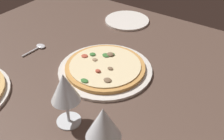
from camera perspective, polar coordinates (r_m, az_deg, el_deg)
dining_table at (r=87.72cm, az=1.50°, el=-4.02°), size 150.00×110.00×4.00cm
pizza_main at (r=91.39cm, az=-1.44°, el=0.42°), size 31.72×31.72×3.40cm
wine_glass_far at (r=67.90cm, az=-9.92°, el=-4.02°), size 7.56×7.56×16.08cm
wine_glass_near at (r=58.28cm, az=-1.85°, el=-11.49°), size 7.96×7.96×16.41cm
side_plate at (r=124.27cm, az=3.17°, el=10.36°), size 19.70×19.70×0.90cm
spoon at (r=107.45cm, az=-15.25°, el=4.58°), size 4.10×10.38×1.00cm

